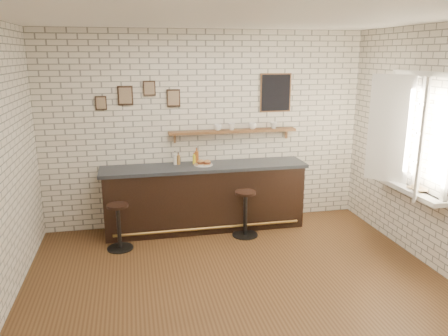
{
  "coord_description": "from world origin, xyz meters",
  "views": [
    {
      "loc": [
        -1.14,
        -4.6,
        2.63
      ],
      "look_at": [
        0.04,
        0.9,
        1.16
      ],
      "focal_mm": 35.0,
      "sensor_mm": 36.0,
      "label": 1
    }
  ],
  "objects_px": {
    "ciabatta_sandwich": "(204,162)",
    "book_upper": "(412,188)",
    "bitters_bottle_amber": "(197,157)",
    "shelf_cup_d": "(274,125)",
    "bar_counter": "(205,197)",
    "shelf_cup_b": "(232,127)",
    "bar_stool_left": "(119,225)",
    "shelf_cup_a": "(218,127)",
    "shelf_cup_c": "(253,126)",
    "bitters_bottle_white": "(175,159)",
    "sandwich_plate": "(203,165)",
    "bar_stool_right": "(245,212)",
    "condiment_bottle_yellow": "(194,159)",
    "bitters_bottle_brown": "(178,160)",
    "book_lower": "(413,189)"
  },
  "relations": [
    {
      "from": "ciabatta_sandwich",
      "to": "book_upper",
      "type": "height_order",
      "value": "ciabatta_sandwich"
    },
    {
      "from": "bitters_bottle_amber",
      "to": "shelf_cup_d",
      "type": "xyz_separation_m",
      "value": [
        1.24,
        0.06,
        0.44
      ]
    },
    {
      "from": "bitters_bottle_amber",
      "to": "book_upper",
      "type": "height_order",
      "value": "bitters_bottle_amber"
    },
    {
      "from": "bar_counter",
      "to": "book_upper",
      "type": "xyz_separation_m",
      "value": [
        2.47,
        -1.54,
        0.46
      ]
    },
    {
      "from": "bitters_bottle_amber",
      "to": "shelf_cup_b",
      "type": "distance_m",
      "value": 0.72
    },
    {
      "from": "bar_stool_left",
      "to": "shelf_cup_d",
      "type": "distance_m",
      "value": 2.81
    },
    {
      "from": "shelf_cup_a",
      "to": "shelf_cup_c",
      "type": "relative_size",
      "value": 0.98
    },
    {
      "from": "bitters_bottle_white",
      "to": "sandwich_plate",
      "type": "bearing_deg",
      "value": -17.67
    },
    {
      "from": "ciabatta_sandwich",
      "to": "bar_stool_right",
      "type": "xyz_separation_m",
      "value": [
        0.54,
        -0.43,
        -0.69
      ]
    },
    {
      "from": "condiment_bottle_yellow",
      "to": "book_upper",
      "type": "xyz_separation_m",
      "value": [
        2.6,
        -1.68,
        -0.12
      ]
    },
    {
      "from": "bitters_bottle_brown",
      "to": "book_upper",
      "type": "xyz_separation_m",
      "value": [
        2.85,
        -1.68,
        -0.12
      ]
    },
    {
      "from": "book_upper",
      "to": "bitters_bottle_amber",
      "type": "bearing_deg",
      "value": 178.5
    },
    {
      "from": "shelf_cup_c",
      "to": "bitters_bottle_amber",
      "type": "bearing_deg",
      "value": 79.8
    },
    {
      "from": "bitters_bottle_brown",
      "to": "book_upper",
      "type": "height_order",
      "value": "bitters_bottle_brown"
    },
    {
      "from": "bitters_bottle_amber",
      "to": "book_upper",
      "type": "xyz_separation_m",
      "value": [
        2.56,
        -1.68,
        -0.15
      ]
    },
    {
      "from": "bar_stool_right",
      "to": "shelf_cup_a",
      "type": "xyz_separation_m",
      "value": [
        -0.29,
        0.62,
        1.18
      ]
    },
    {
      "from": "bitters_bottle_brown",
      "to": "shelf_cup_c",
      "type": "bearing_deg",
      "value": 2.83
    },
    {
      "from": "bitters_bottle_brown",
      "to": "shelf_cup_c",
      "type": "relative_size",
      "value": 1.49
    },
    {
      "from": "bitters_bottle_amber",
      "to": "bitters_bottle_brown",
      "type": "bearing_deg",
      "value": 180.0
    },
    {
      "from": "bar_counter",
      "to": "shelf_cup_b",
      "type": "height_order",
      "value": "shelf_cup_b"
    },
    {
      "from": "condiment_bottle_yellow",
      "to": "shelf_cup_a",
      "type": "distance_m",
      "value": 0.6
    },
    {
      "from": "bar_counter",
      "to": "condiment_bottle_yellow",
      "type": "distance_m",
      "value": 0.61
    },
    {
      "from": "shelf_cup_a",
      "to": "book_upper",
      "type": "relative_size",
      "value": 0.48
    },
    {
      "from": "bar_stool_right",
      "to": "shelf_cup_b",
      "type": "bearing_deg",
      "value": 96.06
    },
    {
      "from": "bitters_bottle_brown",
      "to": "bar_stool_left",
      "type": "height_order",
      "value": "bitters_bottle_brown"
    },
    {
      "from": "bitters_bottle_white",
      "to": "bar_counter",
      "type": "bearing_deg",
      "value": -18.36
    },
    {
      "from": "sandwich_plate",
      "to": "condiment_bottle_yellow",
      "type": "relative_size",
      "value": 1.65
    },
    {
      "from": "bitters_bottle_white",
      "to": "shelf_cup_a",
      "type": "bearing_deg",
      "value": 4.94
    },
    {
      "from": "bitters_bottle_amber",
      "to": "bar_stool_right",
      "type": "xyz_separation_m",
      "value": [
        0.63,
        -0.56,
        -0.74
      ]
    },
    {
      "from": "ciabatta_sandwich",
      "to": "bitters_bottle_brown",
      "type": "height_order",
      "value": "bitters_bottle_brown"
    },
    {
      "from": "bar_stool_right",
      "to": "shelf_cup_c",
      "type": "bearing_deg",
      "value": 66.64
    },
    {
      "from": "shelf_cup_a",
      "to": "bitters_bottle_white",
      "type": "bearing_deg",
      "value": 177.59
    },
    {
      "from": "ciabatta_sandwich",
      "to": "condiment_bottle_yellow",
      "type": "relative_size",
      "value": 1.29
    },
    {
      "from": "condiment_bottle_yellow",
      "to": "bar_stool_right",
      "type": "xyz_separation_m",
      "value": [
        0.67,
        -0.56,
        -0.71
      ]
    },
    {
      "from": "bar_counter",
      "to": "ciabatta_sandwich",
      "type": "height_order",
      "value": "ciabatta_sandwich"
    },
    {
      "from": "bar_stool_left",
      "to": "shelf_cup_b",
      "type": "bearing_deg",
      "value": 21.73
    },
    {
      "from": "bitters_bottle_white",
      "to": "book_upper",
      "type": "xyz_separation_m",
      "value": [
        2.9,
        -1.68,
        -0.13
      ]
    },
    {
      "from": "sandwich_plate",
      "to": "ciabatta_sandwich",
      "type": "height_order",
      "value": "ciabatta_sandwich"
    },
    {
      "from": "book_lower",
      "to": "sandwich_plate",
      "type": "bearing_deg",
      "value": 139.13
    },
    {
      "from": "sandwich_plate",
      "to": "bitters_bottle_white",
      "type": "height_order",
      "value": "bitters_bottle_white"
    },
    {
      "from": "book_upper",
      "to": "shelf_cup_d",
      "type": "bearing_deg",
      "value": 158.98
    },
    {
      "from": "bar_stool_left",
      "to": "bar_stool_right",
      "type": "height_order",
      "value": "bar_stool_right"
    },
    {
      "from": "bar_stool_left",
      "to": "book_lower",
      "type": "xyz_separation_m",
      "value": [
        3.76,
        -1.05,
        0.59
      ]
    },
    {
      "from": "shelf_cup_a",
      "to": "shelf_cup_b",
      "type": "height_order",
      "value": "shelf_cup_b"
    },
    {
      "from": "shelf_cup_a",
      "to": "shelf_cup_b",
      "type": "xyz_separation_m",
      "value": [
        0.22,
        0.0,
        0.0
      ]
    },
    {
      "from": "bar_counter",
      "to": "bitters_bottle_white",
      "type": "bearing_deg",
      "value": 161.64
    },
    {
      "from": "bar_stool_left",
      "to": "shelf_cup_c",
      "type": "xyz_separation_m",
      "value": [
        2.09,
        0.7,
        1.2
      ]
    },
    {
      "from": "bar_counter",
      "to": "bitters_bottle_amber",
      "type": "xyz_separation_m",
      "value": [
        -0.1,
        0.14,
        0.6
      ]
    },
    {
      "from": "bitters_bottle_white",
      "to": "book_lower",
      "type": "relative_size",
      "value": 0.86
    },
    {
      "from": "bar_stool_left",
      "to": "bitters_bottle_amber",
      "type": "bearing_deg",
      "value": 28.26
    }
  ]
}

